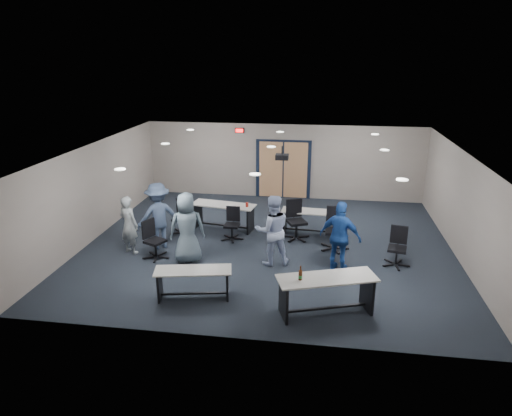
# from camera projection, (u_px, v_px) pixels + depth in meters

# --- Properties ---
(floor) EXTENTS (10.00, 10.00, 0.00)m
(floor) POSITION_uv_depth(u_px,v_px,m) (268.00, 244.00, 12.78)
(floor) COLOR black
(floor) RESTS_ON ground
(back_wall) EXTENTS (10.00, 0.04, 2.70)m
(back_wall) POSITION_uv_depth(u_px,v_px,m) (283.00, 162.00, 16.56)
(back_wall) COLOR gray
(back_wall) RESTS_ON floor
(front_wall) EXTENTS (10.00, 0.04, 2.70)m
(front_wall) POSITION_uv_depth(u_px,v_px,m) (238.00, 274.00, 8.13)
(front_wall) COLOR gray
(front_wall) RESTS_ON floor
(left_wall) EXTENTS (0.04, 9.00, 2.70)m
(left_wall) POSITION_uv_depth(u_px,v_px,m) (95.00, 191.00, 13.03)
(left_wall) COLOR gray
(left_wall) RESTS_ON floor
(right_wall) EXTENTS (0.04, 9.00, 2.70)m
(right_wall) POSITION_uv_depth(u_px,v_px,m) (463.00, 207.00, 11.65)
(right_wall) COLOR gray
(right_wall) RESTS_ON floor
(ceiling) EXTENTS (10.00, 9.00, 0.04)m
(ceiling) POSITION_uv_depth(u_px,v_px,m) (269.00, 149.00, 11.91)
(ceiling) COLOR white
(ceiling) RESTS_ON back_wall
(double_door) EXTENTS (2.00, 0.07, 2.20)m
(double_door) POSITION_uv_depth(u_px,v_px,m) (283.00, 170.00, 16.62)
(double_door) COLOR black
(double_door) RESTS_ON back_wall
(exit_sign) EXTENTS (0.32, 0.07, 0.18)m
(exit_sign) POSITION_uv_depth(u_px,v_px,m) (240.00, 130.00, 16.37)
(exit_sign) COLOR black
(exit_sign) RESTS_ON back_wall
(ceiling_projector) EXTENTS (0.35, 0.32, 0.37)m
(ceiling_projector) POSITION_uv_depth(u_px,v_px,m) (282.00, 157.00, 12.43)
(ceiling_projector) COLOR black
(ceiling_projector) RESTS_ON ceiling
(ceiling_can_lights) EXTENTS (6.24, 5.74, 0.02)m
(ceiling_can_lights) POSITION_uv_depth(u_px,v_px,m) (270.00, 149.00, 12.15)
(ceiling_can_lights) COLOR white
(ceiling_can_lights) RESTS_ON ceiling
(table_front_left) EXTENTS (1.72, 0.86, 0.67)m
(table_front_left) POSITION_uv_depth(u_px,v_px,m) (193.00, 279.00, 9.86)
(table_front_left) COLOR beige
(table_front_left) RESTS_ON floor
(table_front_right) EXTENTS (2.12, 1.28, 1.12)m
(table_front_right) POSITION_uv_depth(u_px,v_px,m) (326.00, 288.00, 9.23)
(table_front_right) COLOR beige
(table_front_right) RESTS_ON floor
(table_back_left) EXTENTS (2.00, 0.94, 0.91)m
(table_back_left) POSITION_uv_depth(u_px,v_px,m) (224.00, 212.00, 13.76)
(table_back_left) COLOR beige
(table_back_left) RESTS_ON floor
(table_back_right) EXTENTS (1.77, 0.69, 0.70)m
(table_back_right) POSITION_uv_depth(u_px,v_px,m) (311.00, 218.00, 13.41)
(table_back_right) COLOR beige
(table_back_right) RESTS_ON floor
(chair_back_a) EXTENTS (0.69, 0.69, 1.02)m
(chair_back_a) POSITION_uv_depth(u_px,v_px,m) (181.00, 217.00, 13.40)
(chair_back_a) COLOR black
(chair_back_a) RESTS_ON floor
(chair_back_b) EXTENTS (0.61, 0.61, 0.94)m
(chair_back_b) POSITION_uv_depth(u_px,v_px,m) (232.00, 224.00, 12.97)
(chair_back_b) COLOR black
(chair_back_b) RESTS_ON floor
(chair_back_c) EXTENTS (0.95, 0.95, 1.13)m
(chair_back_c) POSITION_uv_depth(u_px,v_px,m) (297.00, 220.00, 12.98)
(chair_back_c) COLOR black
(chair_back_c) RESTS_ON floor
(chair_back_d) EXTENTS (0.74, 0.74, 1.16)m
(chair_back_d) POSITION_uv_depth(u_px,v_px,m) (335.00, 229.00, 12.28)
(chair_back_d) COLOR black
(chair_back_d) RESTS_ON floor
(chair_loose_left) EXTENTS (0.85, 0.85, 1.02)m
(chair_loose_left) POSITION_uv_depth(u_px,v_px,m) (155.00, 240.00, 11.77)
(chair_loose_left) COLOR black
(chair_loose_left) RESTS_ON floor
(chair_loose_right) EXTENTS (0.75, 0.75, 1.00)m
(chair_loose_right) POSITION_uv_depth(u_px,v_px,m) (397.00, 247.00, 11.34)
(chair_loose_right) COLOR black
(chair_loose_right) RESTS_ON floor
(person_gray) EXTENTS (0.68, 0.57, 1.58)m
(person_gray) POSITION_uv_depth(u_px,v_px,m) (129.00, 225.00, 12.02)
(person_gray) COLOR #9EA7AC
(person_gray) RESTS_ON floor
(person_plaid) EXTENTS (1.03, 0.82, 1.83)m
(person_plaid) POSITION_uv_depth(u_px,v_px,m) (187.00, 228.00, 11.47)
(person_plaid) COLOR slate
(person_plaid) RESTS_ON floor
(person_lightblue) EXTENTS (1.04, 0.92, 1.81)m
(person_lightblue) POSITION_uv_depth(u_px,v_px,m) (272.00, 230.00, 11.34)
(person_lightblue) COLOR #AEBFE7
(person_lightblue) RESTS_ON floor
(person_navy) EXTENTS (1.12, 0.78, 1.77)m
(person_navy) POSITION_uv_depth(u_px,v_px,m) (340.00, 237.00, 10.99)
(person_navy) COLOR navy
(person_navy) RESTS_ON floor
(person_back) EXTENTS (1.36, 1.23, 1.83)m
(person_back) POSITION_uv_depth(u_px,v_px,m) (158.00, 216.00, 12.32)
(person_back) COLOR #3B4C6B
(person_back) RESTS_ON floor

